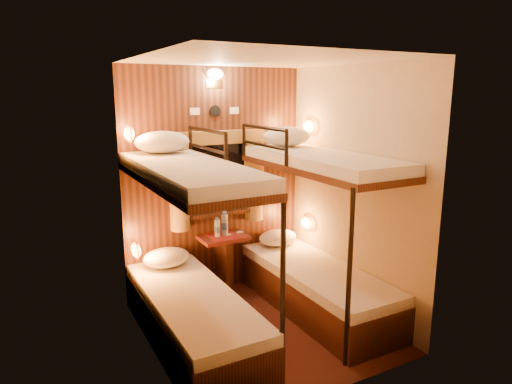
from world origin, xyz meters
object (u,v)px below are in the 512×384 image
bunk_right (317,257)px  bottle_left (217,228)px  bottle_right (225,225)px  bunk_left (192,282)px  table (224,257)px

bunk_right → bottle_left: size_ratio=8.94×
bunk_right → bottle_right: bearing=126.8°
bunk_right → bottle_left: (-0.72, 0.79, 0.18)m
bunk_left → bottle_right: (0.68, 0.82, 0.20)m
bottle_left → bunk_right: bearing=-47.7°
bottle_left → bottle_right: 0.11m
table → bottle_left: bearing=175.9°
bunk_left → bunk_right: same height
bunk_left → bottle_right: bunk_left is taller
bottle_left → bunk_left: bearing=-126.4°
bunk_right → bottle_right: bunk_right is taller
bunk_right → table: bearing=129.7°
table → bottle_right: (0.03, 0.04, 0.35)m
bunk_left → table: bearing=50.3°
bottle_left → bottle_right: bearing=18.9°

